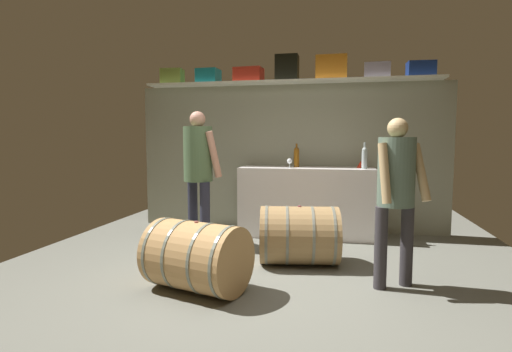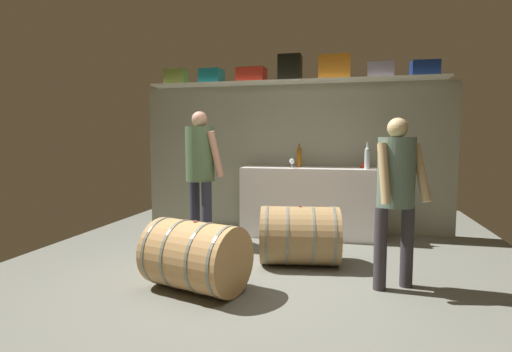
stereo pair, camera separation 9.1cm
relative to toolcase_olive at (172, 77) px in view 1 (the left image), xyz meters
name	(u,v)px [view 1 (the left image)]	position (x,y,z in m)	size (l,w,h in m)	color
ground_plane	(266,269)	(1.76, -1.74, -2.29)	(5.73, 8.24, 0.02)	slate
back_wall_panel	(289,158)	(1.76, 0.15, -1.22)	(4.53, 0.10, 2.14)	gray
high_shelf_board	(288,82)	(1.76, 0.00, -0.13)	(4.17, 0.40, 0.03)	white
toolcase_olive	(172,77)	(0.00, 0.00, 0.00)	(0.32, 0.23, 0.23)	olive
toolcase_teal	(208,76)	(0.57, 0.00, -0.01)	(0.31, 0.29, 0.21)	#157984
toolcase_red	(249,75)	(1.18, 0.00, -0.01)	(0.40, 0.28, 0.21)	red
toolcase_black	(287,68)	(1.74, 0.00, 0.07)	(0.32, 0.28, 0.36)	black
toolcase_orange	(331,68)	(2.36, 0.00, 0.05)	(0.43, 0.24, 0.33)	orange
toolcase_grey	(377,71)	(2.98, 0.00, -0.01)	(0.34, 0.25, 0.21)	gray
toolcase_navy	(421,69)	(3.54, 0.00, -0.01)	(0.35, 0.23, 0.21)	navy
work_cabinet	(306,202)	(2.06, -0.22, -1.81)	(1.84, 0.61, 0.96)	white
wine_bottle_amber	(296,157)	(1.91, -0.19, -1.18)	(0.08, 0.08, 0.33)	brown
wine_bottle_clear	(365,157)	(2.82, -0.38, -1.17)	(0.07, 0.07, 0.35)	#ACBEC0
wine_glass	(290,161)	(1.83, -0.37, -1.24)	(0.07, 0.07, 0.13)	white
red_funnel	(361,164)	(2.78, -0.15, -1.28)	(0.11, 0.11, 0.10)	red
wine_barrel_near	(197,256)	(1.27, -2.49, -1.97)	(0.98, 0.83, 0.63)	tan
wine_barrel_far	(299,235)	(2.09, -1.54, -1.97)	(0.91, 0.74, 0.64)	#9D7A4C
winemaker_pouring	(396,185)	(3.00, -2.04, -1.34)	(0.49, 0.43, 1.53)	#332F33
visitor_tasting	(199,164)	(0.77, -1.03, -1.25)	(0.54, 0.52, 1.69)	#282A3B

